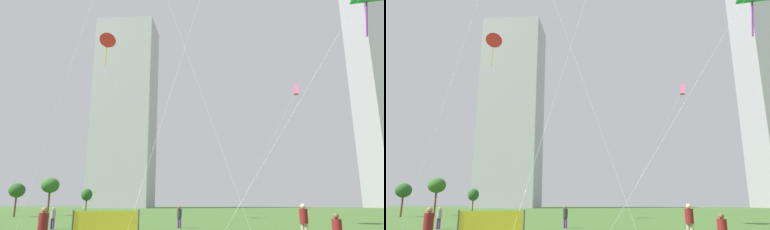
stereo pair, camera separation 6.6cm
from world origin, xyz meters
TOP-DOWN VIEW (x-y plane):
  - person_standing_0 at (-2.36, -4.12)m, footprint 0.39×0.39m
  - person_standing_1 at (7.90, 2.28)m, footprint 0.41×0.41m
  - person_standing_2 at (-9.67, 6.73)m, footprint 0.35×0.35m
  - person_standing_5 at (-0.84, 9.99)m, footprint 0.37×0.37m
  - kite_flying_4 at (9.00, 18.99)m, footprint 7.66×3.23m
  - kite_flying_6 at (-13.13, 19.05)m, footprint 2.47×8.46m
  - park_tree_0 at (-27.23, 29.98)m, footprint 2.65×2.65m
  - park_tree_1 at (-28.68, 24.82)m, footprint 2.16×2.16m
  - park_tree_2 at (-25.04, 36.93)m, footprint 1.84×1.84m
  - distant_highrise_0 at (47.32, 127.45)m, footprint 19.85×22.12m
  - distant_highrise_1 at (-49.06, 100.39)m, footprint 24.03×19.54m
  - event_banner at (-0.72, -2.00)m, footprint 2.62×1.35m

SIDE VIEW (x-z plane):
  - event_banner at x=-0.72m, z-range 0.04..1.64m
  - person_standing_2 at x=-9.67m, z-range 0.12..1.71m
  - person_standing_5 at x=-0.84m, z-range 0.13..1.78m
  - person_standing_0 at x=-2.36m, z-range 0.14..1.87m
  - person_standing_1 at x=7.90m, z-range 0.14..2.00m
  - park_tree_2 at x=-25.04m, z-range 1.06..5.27m
  - park_tree_1 at x=-28.68m, z-range 1.24..5.77m
  - park_tree_0 at x=-27.23m, z-range 1.61..7.23m
  - kite_flying_4 at x=9.00m, z-range 6.26..20.10m
  - kite_flying_6 at x=-13.13m, z-range 10.13..32.46m
  - distant_highrise_1 at x=-49.06m, z-range 0.00..71.26m
  - distant_highrise_0 at x=47.32m, z-range 0.00..101.15m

